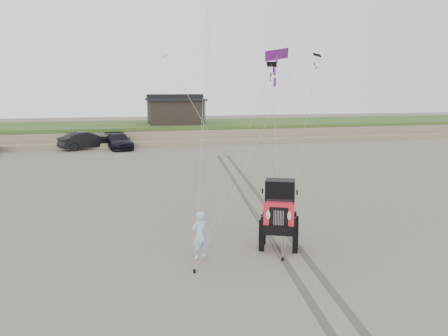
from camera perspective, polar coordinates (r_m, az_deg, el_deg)
The scene contains 11 objects.
ground at distance 15.10m, azimuth 5.87°, elevation -11.62°, with size 160.00×160.00×0.00m, color #6B6054.
dune_ridge at distance 51.11m, azimuth -8.63°, elevation 4.75°, with size 160.00×14.25×1.73m.
cabin at distance 50.67m, azimuth -6.38°, elevation 7.49°, with size 6.40×5.40×3.35m.
truck_b at distance 43.56m, azimuth -17.57°, elevation 3.45°, with size 1.74×5.00×1.65m, color black.
truck_c at distance 42.83m, azimuth -13.59°, elevation 3.42°, with size 2.06×5.07×1.47m, color black.
jeep at distance 15.64m, azimuth 7.22°, elevation -7.02°, with size 2.29×5.32×1.98m, color red, non-canonical shape.
man at distance 14.77m, azimuth -3.19°, elevation -8.72°, with size 0.59×0.39×1.62m, color #8FBFDE.
kite_flock at distance 22.89m, azimuth 5.19°, elevation 17.69°, with size 7.05×5.84×5.49m.
stake_main at distance 13.91m, azimuth -3.89°, elevation -13.29°, with size 0.08×0.08×0.12m, color black.
stake_aux at distance 14.91m, azimuth 7.65°, elevation -11.71°, with size 0.08×0.08×0.12m, color black.
tire_tracks at distance 22.93m, azimuth 3.76°, elevation -3.93°, with size 5.22×29.74×0.01m.
Camera 1 is at (-4.87, -13.15, 5.61)m, focal length 35.00 mm.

